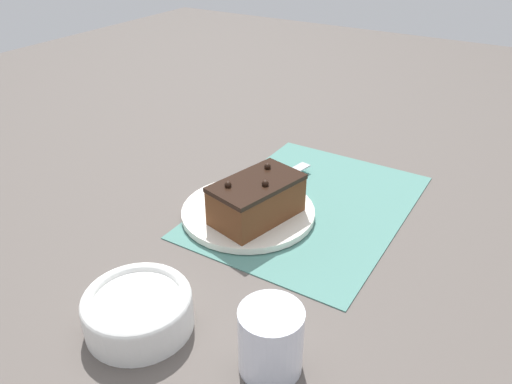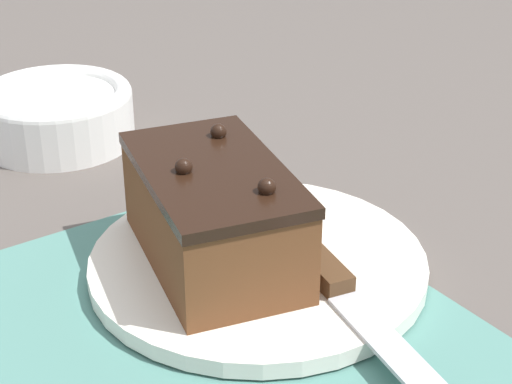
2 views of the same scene
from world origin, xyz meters
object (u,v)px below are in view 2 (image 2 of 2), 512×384
(cake_plate, at_px, (258,263))
(chocolate_cake, at_px, (214,214))
(small_bowl, at_px, (57,112))
(serving_knife, at_px, (344,293))

(cake_plate, height_order, chocolate_cake, chocolate_cake)
(chocolate_cake, height_order, small_bowl, chocolate_cake)
(cake_plate, bearing_deg, chocolate_cake, -118.27)
(serving_knife, height_order, small_bowl, small_bowl)
(small_bowl, bearing_deg, serving_knife, 5.29)
(serving_knife, bearing_deg, cake_plate, -68.06)
(cake_plate, distance_m, serving_knife, 0.08)
(serving_knife, bearing_deg, small_bowl, -73.90)
(cake_plate, distance_m, chocolate_cake, 0.05)
(small_bowl, bearing_deg, chocolate_cake, -1.30)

